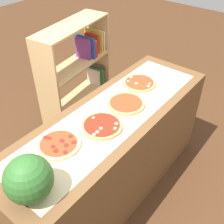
% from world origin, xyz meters
% --- Properties ---
extents(ground_plane, '(12.00, 12.00, 0.00)m').
position_xyz_m(ground_plane, '(0.00, 0.00, 0.00)').
color(ground_plane, '#4C2D19').
extents(counter, '(2.12, 0.68, 0.96)m').
position_xyz_m(counter, '(0.00, 0.00, 0.48)').
color(counter, brown).
rests_on(counter, ground_plane).
extents(parchment_paper, '(1.90, 0.52, 0.00)m').
position_xyz_m(parchment_paper, '(0.00, 0.00, 0.96)').
color(parchment_paper, beige).
rests_on(parchment_paper, counter).
extents(pizza_pepperoni_0, '(0.31, 0.31, 0.03)m').
position_xyz_m(pizza_pepperoni_0, '(-0.51, 0.07, 0.97)').
color(pizza_pepperoni_0, '#E5C17F').
rests_on(pizza_pepperoni_0, parchment_paper).
extents(pizza_mushroom_1, '(0.32, 0.32, 0.03)m').
position_xyz_m(pizza_mushroom_1, '(-0.17, -0.04, 0.97)').
color(pizza_mushroom_1, tan).
rests_on(pizza_mushroom_1, parchment_paper).
extents(pizza_plain_2, '(0.32, 0.32, 0.02)m').
position_xyz_m(pizza_plain_2, '(0.17, -0.01, 0.97)').
color(pizza_plain_2, tan).
rests_on(pizza_plain_2, parchment_paper).
extents(pizza_mushroom_3, '(0.31, 0.31, 0.03)m').
position_xyz_m(pizza_mushroom_3, '(0.51, 0.08, 0.97)').
color(pizza_mushroom_3, tan).
rests_on(pizza_mushroom_3, parchment_paper).
extents(watermelon, '(0.28, 0.28, 0.28)m').
position_xyz_m(watermelon, '(-0.88, -0.11, 1.10)').
color(watermelon, '#2D6628').
rests_on(watermelon, counter).
extents(bookshelf, '(0.98, 0.43, 1.34)m').
position_xyz_m(bookshelf, '(0.61, 0.92, 0.66)').
color(bookshelf, tan).
rests_on(bookshelf, ground_plane).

